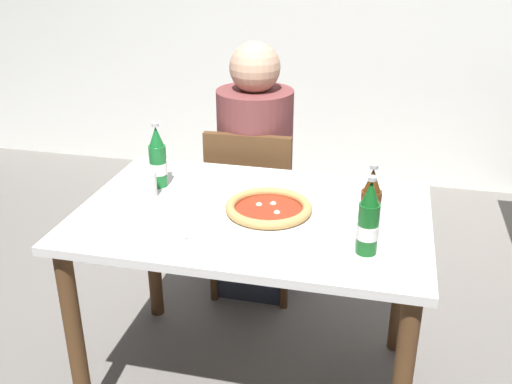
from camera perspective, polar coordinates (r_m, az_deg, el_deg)
name	(u,v)px	position (r m, az deg, el deg)	size (l,w,h in m)	color
ground_plane	(253,380)	(2.45, -0.28, -17.82)	(8.00, 8.00, 0.00)	slate
dining_table_main	(253,240)	(2.08, -0.32, -4.69)	(1.20, 0.80, 0.75)	silver
chair_behind_table	(253,203)	(2.71, -0.31, -1.11)	(0.41, 0.41, 0.85)	brown
diner_seated	(255,179)	(2.71, -0.10, 1.29)	(0.34, 0.34, 1.21)	#2D3342
pizza_margherita_near	(269,209)	(1.99, 1.23, -1.69)	(0.32, 0.32, 0.04)	white
beer_bottle_left	(370,208)	(1.84, 11.04, -1.51)	(0.07, 0.07, 0.25)	#512D0F
beer_bottle_center	(158,160)	(2.21, -9.51, 3.08)	(0.07, 0.07, 0.25)	#196B2D
beer_bottle_right	(368,221)	(1.76, 10.86, -2.82)	(0.07, 0.07, 0.25)	#14591E
napkin_with_cutlery	(178,225)	(1.94, -7.61, -3.16)	(0.22, 0.22, 0.01)	white
paper_cup	(147,184)	(2.15, -10.55, 0.74)	(0.07, 0.07, 0.10)	white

